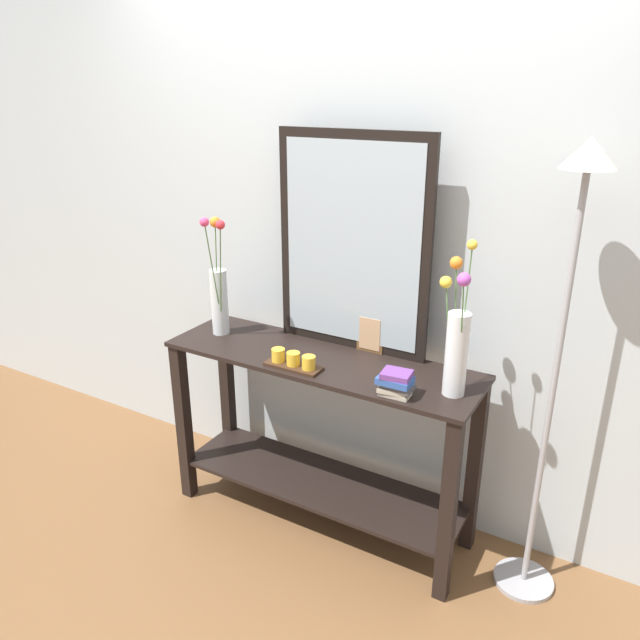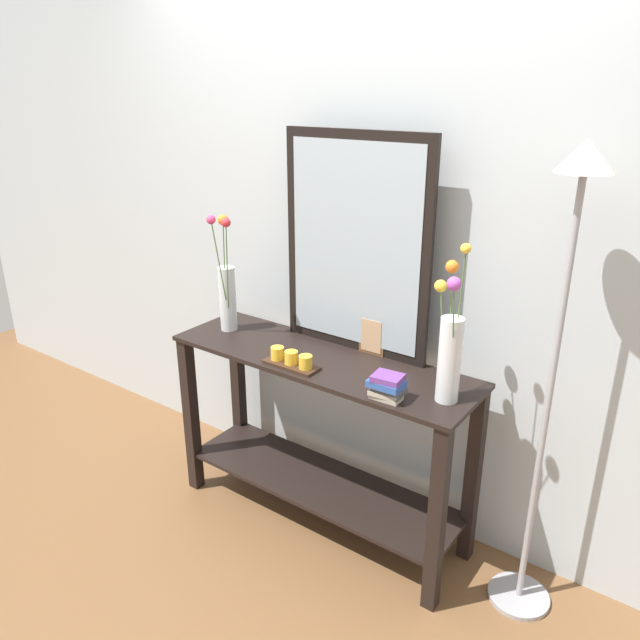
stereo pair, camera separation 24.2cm
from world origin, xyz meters
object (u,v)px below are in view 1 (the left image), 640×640
Objects in this scene: mirror_leaning at (352,245)px; picture_frame_small at (370,334)px; book_stack at (396,383)px; vase_right at (457,343)px; floor_lamp at (565,311)px; console_table at (320,426)px; candle_tray at (293,361)px; tall_vase_left at (219,294)px.

picture_frame_small is (0.10, -0.01, -0.38)m from mirror_leaning.
vase_right is at bearing 34.45° from book_stack.
floor_lamp is at bearing 22.76° from book_stack.
vase_right is 0.27m from book_stack.
candle_tray reaches higher than console_table.
book_stack is (0.95, -0.15, -0.15)m from tall_vase_left.
candle_tray is 0.14× the size of floor_lamp.
tall_vase_left is at bearing 170.89° from book_stack.
mirror_leaning reaches higher than candle_tray.
console_table is 2.36× the size of vase_right.
candle_tray is at bearing -123.94° from picture_frame_small.
mirror_leaning is at bearing 174.51° from picture_frame_small.
tall_vase_left is 3.39× the size of picture_frame_small.
candle_tray is at bearing -170.11° from vase_right.
vase_right is 3.51× the size of picture_frame_small.
floor_lamp reaches higher than picture_frame_small.
console_table is 8.29× the size of picture_frame_small.
floor_lamp is at bearing 11.88° from candle_tray.
vase_right is (0.54, -0.20, -0.26)m from mirror_leaning.
picture_frame_small reaches higher than console_table.
floor_lamp reaches higher than vase_right.
vase_right reaches higher than book_stack.
floor_lamp is (0.78, -0.10, 0.28)m from picture_frame_small.
candle_tray is 1.78× the size of book_stack.
floor_lamp is (0.52, 0.22, 0.31)m from book_stack.
vase_right reaches higher than candle_tray.
candle_tray is (-0.05, -0.14, 0.36)m from console_table.
mirror_leaning reaches higher than book_stack.
mirror_leaning is at bearing 71.53° from candle_tray.
floor_lamp is at bearing 2.60° from tall_vase_left.
picture_frame_small is 1.23× the size of book_stack.
vase_right is at bearing -2.31° from console_table.
vase_right is 2.42× the size of candle_tray.
book_stack is at bearing -50.73° from picture_frame_small.
tall_vase_left is 1.48m from floor_lamp.
floor_lamp is at bearing -6.83° from mirror_leaning.
console_table is 1.17m from floor_lamp.
picture_frame_small is 0.83m from floor_lamp.
vase_right is at bearing 9.89° from candle_tray.
vase_right is (1.13, -0.03, 0.01)m from tall_vase_left.
picture_frame_small is at bearing 13.21° from tall_vase_left.
tall_vase_left is 0.54m from candle_tray.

